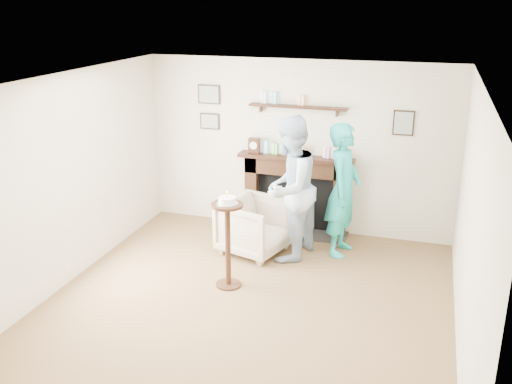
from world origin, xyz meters
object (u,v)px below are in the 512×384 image
woman (340,252)px  man (287,256)px  pedestal_table (228,228)px  armchair (255,252)px

woman → man: bearing=123.5°
woman → pedestal_table: bearing=145.5°
armchair → pedestal_table: bearing=-164.4°
armchair → man: size_ratio=0.43×
armchair → woman: size_ratio=0.46×
armchair → man: 0.46m
armchair → pedestal_table: pedestal_table is taller
woman → pedestal_table: size_ratio=1.49×
woman → pedestal_table: 1.91m
armchair → woman: woman is taller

